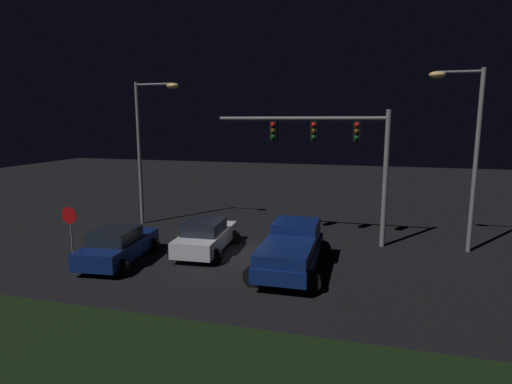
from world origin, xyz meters
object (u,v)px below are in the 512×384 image
car_sedan_far (118,245)px  car_sedan (206,236)px  street_lamp_left (147,136)px  street_lamp_right (467,140)px  stop_sign (70,222)px  traffic_signal_gantry (334,144)px  pickup_truck (292,246)px

car_sedan_far → car_sedan: bearing=-58.5°
car_sedan → street_lamp_left: 7.90m
street_lamp_left → street_lamp_right: (16.42, -0.90, 0.04)m
car_sedan → street_lamp_left: size_ratio=0.55×
stop_sign → street_lamp_right: bearing=17.4°
car_sedan → street_lamp_right: (11.29, 3.21, 4.42)m
car_sedan_far → street_lamp_right: bearing=-74.5°
car_sedan_far → street_lamp_left: size_ratio=0.56×
car_sedan_far → traffic_signal_gantry: size_ratio=0.55×
street_lamp_left → street_lamp_right: street_lamp_right is taller
car_sedan_far → street_lamp_right: size_ratio=0.55×
car_sedan → stop_sign: 6.03m
pickup_truck → street_lamp_left: bearing=59.8°
pickup_truck → stop_sign: size_ratio=2.43×
traffic_signal_gantry → pickup_truck: bearing=-105.3°
pickup_truck → street_lamp_left: street_lamp_left is taller
car_sedan_far → street_lamp_left: 8.04m
car_sedan_far → street_lamp_right: (14.37, 5.53, 4.42)m
street_lamp_right → stop_sign: size_ratio=3.70×
street_lamp_left → street_lamp_right: bearing=-3.1°
pickup_truck → car_sedan: bearing=72.7°
car_sedan → traffic_signal_gantry: size_ratio=0.54×
pickup_truck → street_lamp_right: street_lamp_right is taller
car_sedan → street_lamp_left: bearing=48.0°
street_lamp_left → stop_sign: size_ratio=3.64×
pickup_truck → stop_sign: bearing=94.3°
pickup_truck → stop_sign: stop_sign is taller
traffic_signal_gantry → car_sedan: bearing=-151.0°
street_lamp_left → traffic_signal_gantry: bearing=-5.8°
car_sedan_far → street_lamp_left: (-2.05, 6.42, 4.38)m
car_sedan_far → street_lamp_right: street_lamp_right is taller
traffic_signal_gantry → car_sedan_far: bearing=-147.9°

